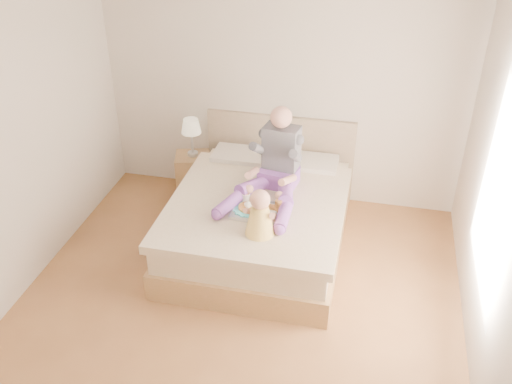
% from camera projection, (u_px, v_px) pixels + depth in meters
% --- Properties ---
extents(room, '(4.02, 4.22, 2.71)m').
position_uv_depth(room, '(242.00, 166.00, 4.34)').
color(room, brown).
rests_on(room, ground).
extents(bed, '(1.70, 2.18, 1.00)m').
position_uv_depth(bed, '(261.00, 216.00, 5.88)').
color(bed, olive).
rests_on(bed, ground).
extents(nightstand, '(0.48, 0.44, 0.48)m').
position_uv_depth(nightstand, '(194.00, 173.00, 6.76)').
color(nightstand, olive).
rests_on(nightstand, ground).
extents(lamp, '(0.22, 0.22, 0.46)m').
position_uv_depth(lamp, '(191.00, 128.00, 6.46)').
color(lamp, silver).
rests_on(lamp, nightstand).
extents(adult, '(0.73, 1.10, 0.87)m').
position_uv_depth(adult, '(275.00, 168.00, 5.61)').
color(adult, '#713E9B').
rests_on(adult, bed).
extents(tray, '(0.48, 0.38, 0.13)m').
position_uv_depth(tray, '(258.00, 209.00, 5.40)').
color(tray, silver).
rests_on(tray, bed).
extents(baby, '(0.30, 0.40, 0.45)m').
position_uv_depth(baby, '(260.00, 216.00, 5.04)').
color(baby, '#F6C64D').
rests_on(baby, bed).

